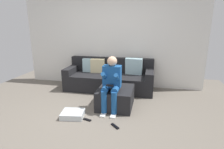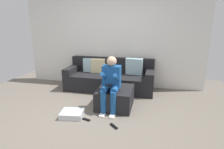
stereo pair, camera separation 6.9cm
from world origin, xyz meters
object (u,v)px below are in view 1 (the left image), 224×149
person_seated (111,82)px  remote_by_storage_bin (87,120)px  storage_bin (73,114)px  remote_near_ottoman (115,126)px  ottoman (116,97)px  couch_sectional (110,78)px

person_seated → remote_by_storage_bin: person_seated is taller
storage_bin → remote_by_storage_bin: bearing=-12.5°
storage_bin → remote_near_ottoman: bearing=-12.2°
ottoman → storage_bin: size_ratio=1.93×
couch_sectional → person_seated: 1.30m
person_seated → storage_bin: bearing=-145.8°
remote_by_storage_bin → storage_bin: bearing=-174.9°
couch_sectional → ottoman: 1.11m
couch_sectional → remote_by_storage_bin: (-0.03, -1.74, -0.29)m
remote_by_storage_bin → person_seated: bearing=74.3°
couch_sectional → storage_bin: 1.72m
remote_near_ottoman → ottoman: bearing=145.2°
storage_bin → remote_by_storage_bin: 0.32m
person_seated → remote_by_storage_bin: bearing=-123.3°
remote_near_ottoman → remote_by_storage_bin: (-0.54, 0.11, 0.00)m
storage_bin → remote_near_ottoman: size_ratio=2.11×
storage_bin → couch_sectional: bearing=78.5°
ottoman → storage_bin: bearing=-138.3°
person_seated → remote_near_ottoman: (0.20, -0.62, -0.59)m
ottoman → remote_by_storage_bin: 0.82m
ottoman → remote_by_storage_bin: (-0.39, -0.69, -0.19)m
ottoman → remote_by_storage_bin: size_ratio=5.03×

